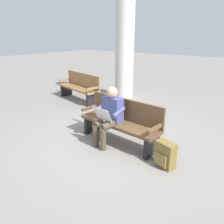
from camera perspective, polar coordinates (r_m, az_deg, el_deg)
name	(u,v)px	position (r m, az deg, el deg)	size (l,w,h in m)	color
ground_plane	(119,142)	(4.63, 1.75, -7.83)	(40.00, 40.00, 0.00)	gray
bench_near	(121,121)	(4.48, 2.40, -2.31)	(1.83, 0.63, 0.90)	brown
person_seated	(109,115)	(4.33, -0.77, -0.70)	(0.59, 0.60, 1.18)	#474C84
backpack	(165,155)	(3.85, 13.73, -10.87)	(0.38, 0.30, 0.45)	brown
bench_far	(80,87)	(7.49, -8.44, 6.60)	(1.86, 0.83, 0.90)	olive
support_pillar	(125,45)	(7.66, 3.33, 17.15)	(0.63, 0.63, 3.58)	silver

